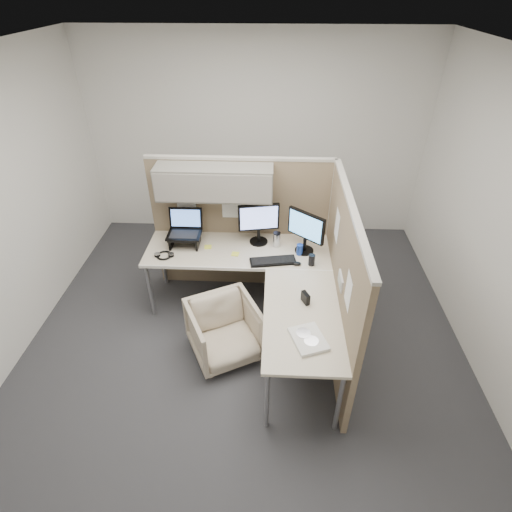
{
  "coord_description": "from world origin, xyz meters",
  "views": [
    {
      "loc": [
        0.26,
        -3.01,
        3.16
      ],
      "look_at": [
        0.1,
        0.25,
        0.85
      ],
      "focal_mm": 28.0,
      "sensor_mm": 36.0,
      "label": 1
    }
  ],
  "objects_px": {
    "desk": "(258,276)",
    "monitor_left": "(259,221)",
    "office_chair": "(225,329)",
    "keyboard": "(273,261)"
  },
  "relations": [
    {
      "from": "desk",
      "to": "monitor_left",
      "type": "relative_size",
      "value": 4.29
    },
    {
      "from": "desk",
      "to": "monitor_left",
      "type": "height_order",
      "value": "monitor_left"
    },
    {
      "from": "desk",
      "to": "office_chair",
      "type": "relative_size",
      "value": 3.07
    },
    {
      "from": "office_chair",
      "to": "monitor_left",
      "type": "relative_size",
      "value": 1.4
    },
    {
      "from": "desk",
      "to": "monitor_left",
      "type": "distance_m",
      "value": 0.65
    },
    {
      "from": "monitor_left",
      "to": "keyboard",
      "type": "relative_size",
      "value": 0.99
    },
    {
      "from": "desk",
      "to": "keyboard",
      "type": "distance_m",
      "value": 0.25
    },
    {
      "from": "office_chair",
      "to": "monitor_left",
      "type": "distance_m",
      "value": 1.2
    },
    {
      "from": "keyboard",
      "to": "monitor_left",
      "type": "bearing_deg",
      "value": 103.74
    },
    {
      "from": "desk",
      "to": "keyboard",
      "type": "bearing_deg",
      "value": 52.75
    }
  ]
}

